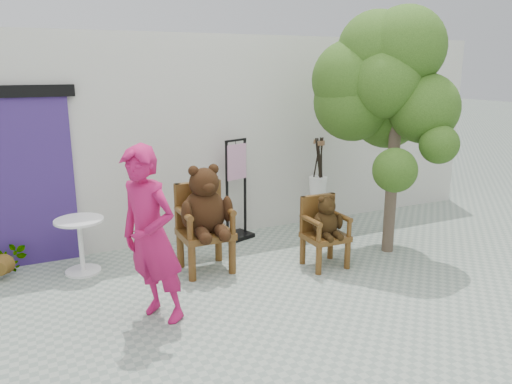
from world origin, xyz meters
TOP-DOWN VIEW (x-y plane):
  - ground_plane at (0.00, 0.00)m, footprint 60.00×60.00m
  - back_wall at (0.00, 3.10)m, footprint 9.00×1.00m
  - doorway at (-3.00, 2.58)m, footprint 1.40×0.11m
  - chair_big at (-1.00, 1.39)m, footprint 0.66×0.73m
  - chair_small at (0.45, 0.86)m, footprint 0.52×0.51m
  - person at (-1.93, 0.32)m, footprint 0.73×0.80m
  - cafe_table at (-2.44, 1.98)m, footprint 0.60×0.60m
  - display_stand at (-0.16, 2.35)m, footprint 0.54×0.47m
  - stool_bucket at (1.28, 2.35)m, footprint 0.32×0.32m
  - tree at (1.44, 1.13)m, footprint 1.66×1.86m
  - potted_plant at (-3.30, 2.26)m, footprint 0.49×0.46m

SIDE VIEW (x-z plane):
  - ground_plane at x=0.00m, z-range 0.00..0.00m
  - potted_plant at x=-3.30m, z-range 0.00..0.44m
  - cafe_table at x=-2.44m, z-range 0.09..0.79m
  - chair_small at x=0.45m, z-range 0.09..1.04m
  - display_stand at x=-0.16m, z-range -0.17..1.34m
  - stool_bucket at x=1.28m, z-range -0.08..1.37m
  - chair_big at x=-1.00m, z-range 0.09..1.47m
  - person at x=-1.93m, z-range 0.00..1.84m
  - doorway at x=-3.00m, z-range 0.00..2.33m
  - back_wall at x=0.00m, z-range 0.00..3.00m
  - tree at x=1.44m, z-range 0.64..3.96m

